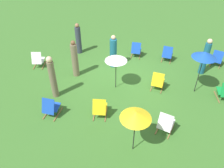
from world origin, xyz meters
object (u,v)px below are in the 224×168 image
(umbrella_2, at_px, (136,115))
(person_4, at_px, (205,57))
(deckchair_5, at_px, (38,60))
(umbrella_1, at_px, (205,55))
(person_2, at_px, (113,52))
(deckchair_12, at_px, (136,50))
(deckchair_6, at_px, (167,54))
(umbrella_0, at_px, (116,58))
(deckchair_11, at_px, (100,108))
(person_1, at_px, (75,60))
(person_3, at_px, (53,78))
(deckchair_10, at_px, (51,107))
(deckchair_1, at_px, (166,123))
(deckchair_4, at_px, (158,81))
(person_0, at_px, (78,39))
(deckchair_9, at_px, (217,59))

(umbrella_2, distance_m, person_4, 5.78)
(deckchair_5, bearing_deg, umbrella_1, 164.97)
(umbrella_2, relative_size, person_2, 0.99)
(deckchair_12, bearing_deg, deckchair_6, 176.55)
(person_2, height_order, person_4, person_4)
(umbrella_0, height_order, umbrella_1, umbrella_1)
(deckchair_11, xyz_separation_m, person_1, (1.98, -2.25, 0.48))
(umbrella_0, distance_m, person_3, 2.66)
(umbrella_0, bearing_deg, deckchair_10, 51.75)
(deckchair_1, bearing_deg, person_1, -15.49)
(deckchair_5, height_order, umbrella_0, umbrella_0)
(deckchair_6, distance_m, umbrella_2, 6.14)
(umbrella_0, bearing_deg, person_1, -10.66)
(deckchair_4, xyz_separation_m, umbrella_2, (0.34, 3.44, 1.16))
(umbrella_1, distance_m, person_2, 4.21)
(person_0, relative_size, person_4, 0.95)
(deckchair_6, bearing_deg, person_4, 161.50)
(deckchair_6, relative_size, deckchair_10, 1.00)
(umbrella_2, bearing_deg, person_4, -112.80)
(deckchair_5, height_order, person_1, person_1)
(umbrella_1, bearing_deg, umbrella_0, 11.70)
(deckchair_6, bearing_deg, person_0, 10.31)
(umbrella_2, height_order, person_0, person_0)
(umbrella_0, distance_m, umbrella_1, 3.43)
(umbrella_1, height_order, person_1, umbrella_1)
(umbrella_1, xyz_separation_m, person_3, (5.60, 1.98, -0.87))
(deckchair_1, relative_size, deckchair_6, 1.01)
(deckchair_4, xyz_separation_m, person_1, (3.83, 0.06, 0.48))
(deckchair_11, height_order, umbrella_0, umbrella_0)
(deckchair_5, distance_m, umbrella_0, 4.38)
(deckchair_9, height_order, umbrella_2, umbrella_2)
(person_4, bearing_deg, deckchair_1, 126.20)
(person_0, bearing_deg, deckchair_9, -3.97)
(person_4, bearing_deg, umbrella_2, 120.84)
(deckchair_1, bearing_deg, deckchair_4, -64.35)
(deckchair_10, bearing_deg, deckchair_11, -166.94)
(deckchair_1, height_order, umbrella_1, umbrella_1)
(deckchair_11, distance_m, umbrella_1, 4.51)
(deckchair_11, bearing_deg, deckchair_1, 166.63)
(deckchair_5, xyz_separation_m, person_4, (-7.86, -1.73, 0.49))
(deckchair_5, xyz_separation_m, person_0, (-1.39, -1.92, 0.44))
(deckchair_5, height_order, deckchair_9, same)
(deckchair_10, bearing_deg, person_1, -88.02)
(deckchair_5, bearing_deg, deckchair_4, 162.86)
(deckchair_9, relative_size, deckchair_11, 1.01)
(umbrella_2, bearing_deg, deckchair_6, -94.83)
(deckchair_9, distance_m, person_2, 5.25)
(deckchair_4, height_order, deckchair_5, same)
(deckchair_9, bearing_deg, umbrella_1, 81.52)
(person_0, bearing_deg, deckchair_11, -67.96)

